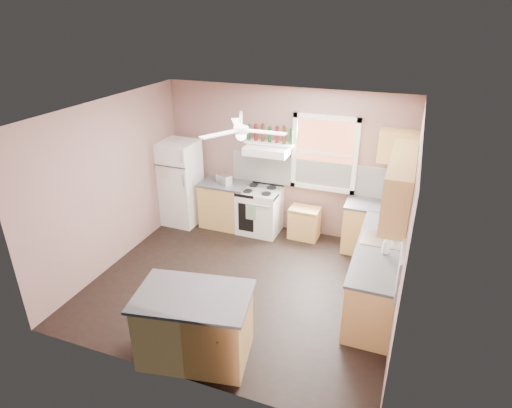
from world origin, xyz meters
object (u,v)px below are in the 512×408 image
at_px(refrigerator, 180,183).
at_px(toaster, 224,179).
at_px(cart, 304,224).
at_px(island, 195,327).
at_px(stove, 260,211).

height_order(refrigerator, toaster, refrigerator).
xyz_separation_m(cart, island, (-0.48, -3.35, 0.16)).
bearing_deg(island, toaster, 98.05).
bearing_deg(cart, island, -96.35).
bearing_deg(island, stove, 86.35).
relative_size(toaster, island, 0.22).
relative_size(toaster, cart, 0.52).
distance_m(stove, cart, 0.88).
bearing_deg(refrigerator, toaster, 7.26).
xyz_separation_m(toaster, stove, (0.69, 0.06, -0.56)).
bearing_deg(refrigerator, stove, 6.62).
height_order(refrigerator, cart, refrigerator).
bearing_deg(cart, toaster, -174.35).
xyz_separation_m(toaster, island, (1.08, -3.24, -0.56)).
distance_m(stove, island, 3.32).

